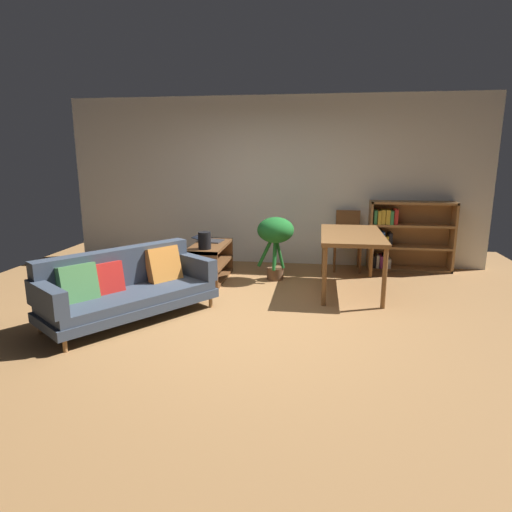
% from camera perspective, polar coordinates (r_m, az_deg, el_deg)
% --- Properties ---
extents(ground_plane, '(8.16, 8.16, 0.00)m').
position_cam_1_polar(ground_plane, '(4.93, -1.27, -8.10)').
color(ground_plane, '#9E7042').
extents(back_wall_panel, '(6.80, 0.10, 2.70)m').
position_cam_1_polar(back_wall_panel, '(7.29, 2.25, 9.62)').
color(back_wall_panel, silver).
rests_on(back_wall_panel, ground_plane).
extents(fabric_couch, '(1.72, 1.96, 0.75)m').
position_cam_1_polar(fabric_couch, '(5.05, -16.57, -3.82)').
color(fabric_couch, olive).
rests_on(fabric_couch, ground_plane).
extents(media_console, '(0.47, 1.05, 0.52)m').
position_cam_1_polar(media_console, '(6.40, -6.02, -0.79)').
color(media_console, brown).
rests_on(media_console, ground_plane).
extents(open_laptop, '(0.45, 0.33, 0.07)m').
position_cam_1_polar(open_laptop, '(6.57, -6.03, 2.08)').
color(open_laptop, '#333338').
rests_on(open_laptop, media_console).
extents(desk_speaker, '(0.17, 0.17, 0.23)m').
position_cam_1_polar(desk_speaker, '(6.02, -6.71, 2.02)').
color(desk_speaker, black).
rests_on(desk_speaker, media_console).
extents(potted_floor_plant, '(0.54, 0.53, 0.92)m').
position_cam_1_polar(potted_floor_plant, '(6.28, 2.54, 2.77)').
color(potted_floor_plant, brown).
rests_on(potted_floor_plant, ground_plane).
extents(dining_table, '(0.79, 1.48, 0.77)m').
position_cam_1_polar(dining_table, '(5.90, 12.33, 2.17)').
color(dining_table, brown).
rests_on(dining_table, ground_plane).
extents(dining_chair_near, '(0.43, 0.43, 0.92)m').
position_cam_1_polar(dining_chair_near, '(7.07, 11.80, 2.44)').
color(dining_chair_near, brown).
rests_on(dining_chair_near, ground_plane).
extents(bookshelf, '(1.28, 0.32, 1.08)m').
position_cam_1_polar(bookshelf, '(7.27, 18.61, 2.50)').
color(bookshelf, olive).
rests_on(bookshelf, ground_plane).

